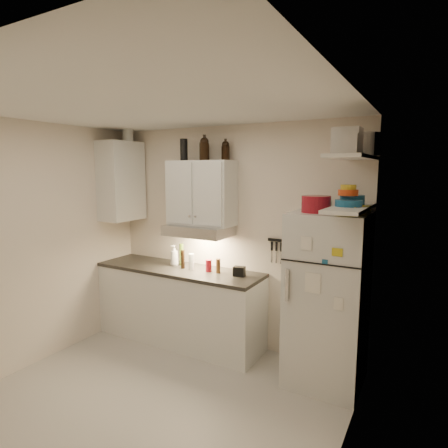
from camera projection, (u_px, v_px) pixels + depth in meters
The scene contains 36 objects.
floor at pixel (150, 407), 3.34m from camera, with size 3.20×3.00×0.02m, color #B4AFA7.
ceiling at pixel (141, 104), 2.97m from camera, with size 3.20×3.00×0.02m, color white.
back_wall at pixel (231, 237), 4.46m from camera, with size 3.20×0.02×2.60m, color beige.
left_wall at pixel (29, 246), 3.94m from camera, with size 0.02×3.00×2.60m, color beige.
right_wall at pixel (341, 295), 2.37m from camera, with size 0.02×3.00×2.60m, color beige.
base_cabinet at pixel (179, 306), 4.58m from camera, with size 2.10×0.60×0.88m, color white.
countertop at pixel (179, 269), 4.52m from camera, with size 2.10×0.62×0.04m, color #2B2825.
upper_cabinet at pixel (201, 193), 4.38m from camera, with size 0.80×0.33×0.75m, color white.
side_cabinet at pixel (121, 181), 4.80m from camera, with size 0.33×0.55×1.00m, color white.
range_hood at pixel (199, 230), 4.39m from camera, with size 0.76×0.46×0.12m, color silver.
fridge at pixel (327, 299), 3.61m from camera, with size 0.70×0.68×1.70m, color silver.
shelf_hi at pixel (353, 157), 3.21m from camera, with size 0.30×0.95×0.03m, color white.
shelf_lo at pixel (350, 208), 3.27m from camera, with size 0.30×0.95×0.03m, color white.
knife_strip at pixel (286, 241), 4.09m from camera, with size 0.42×0.02×0.03m, color black.
dutch_oven at pixel (316, 204), 3.47m from camera, with size 0.27×0.27×0.15m, color maroon.
book_stack at pixel (354, 210), 3.29m from camera, with size 0.19×0.24×0.08m, color gold.
spice_jar at pixel (328, 206), 3.48m from camera, with size 0.07×0.07×0.11m, color silver.
stock_pot at pixel (364, 145), 3.37m from camera, with size 0.28×0.28×0.20m, color silver.
tin_a at pixel (347, 141), 3.09m from camera, with size 0.22×0.20×0.22m, color #AAAAAD.
tin_b at pixel (349, 144), 2.96m from camera, with size 0.15×0.15×0.15m, color #AAAAAD.
bowl_teal at pixel (352, 200), 3.43m from camera, with size 0.22×0.22×0.09m, color #175480.
bowl_orange at pixel (348, 193), 3.36m from camera, with size 0.18×0.18×0.05m, color red.
bowl_yellow at pixel (348, 187), 3.35m from camera, with size 0.14×0.14×0.04m, color gold.
plates at pixel (349, 203), 3.26m from camera, with size 0.23×0.23×0.06m, color #175480.
growler_a at pixel (204, 148), 4.20m from camera, with size 0.11×0.11×0.26m, color black, non-canonical shape.
growler_b at pixel (226, 150), 4.22m from camera, with size 0.09×0.09×0.22m, color black, non-canonical shape.
thermos_a at pixel (202, 152), 4.38m from camera, with size 0.07×0.07×0.21m, color black.
thermos_b at pixel (184, 150), 4.38m from camera, with size 0.09×0.09×0.25m, color black.
side_jar at pixel (128, 134), 4.74m from camera, with size 0.14×0.14×0.18m, color silver.
soap_bottle at pixel (174, 254), 4.61m from camera, with size 0.11×0.11×0.29m, color white.
pepper_mill at pixel (218, 266), 4.28m from camera, with size 0.05×0.05×0.17m, color brown.
oil_bottle at pixel (181, 254), 4.63m from camera, with size 0.05×0.05×0.27m, color #415C17.
vinegar_bottle at pixel (183, 259), 4.48m from camera, with size 0.05×0.05×0.22m, color black.
clear_bottle at pixel (191, 262), 4.42m from camera, with size 0.06×0.06×0.19m, color silver.
red_jar at pixel (209, 266), 4.34m from camera, with size 0.07×0.07×0.14m, color maroon.
caddy at pixel (239, 271), 4.16m from camera, with size 0.13×0.09×0.11m, color black.
Camera 1 is at (2.09, -2.36, 2.09)m, focal length 30.00 mm.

